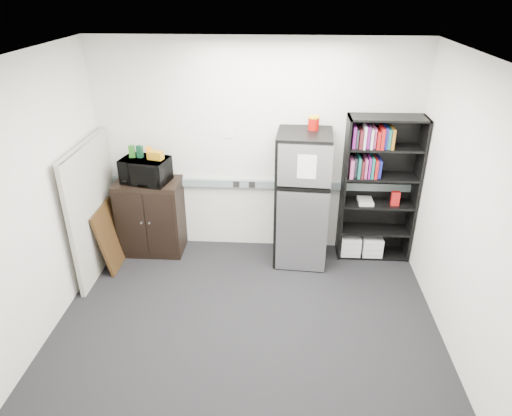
# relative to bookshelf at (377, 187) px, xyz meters

# --- Properties ---
(floor) EXTENTS (4.00, 4.00, 0.00)m
(floor) POSITION_rel_bookshelf_xyz_m (-1.51, -1.57, -0.97)
(floor) COLOR black
(floor) RESTS_ON ground
(wall_back) EXTENTS (4.00, 0.02, 2.70)m
(wall_back) POSITION_rel_bookshelf_xyz_m (-1.51, 0.18, 0.38)
(wall_back) COLOR silver
(wall_back) RESTS_ON floor
(wall_right) EXTENTS (0.02, 3.50, 2.70)m
(wall_right) POSITION_rel_bookshelf_xyz_m (0.49, -1.57, 0.38)
(wall_right) COLOR silver
(wall_right) RESTS_ON floor
(wall_left) EXTENTS (0.02, 3.50, 2.70)m
(wall_left) POSITION_rel_bookshelf_xyz_m (-3.51, -1.57, 0.38)
(wall_left) COLOR silver
(wall_left) RESTS_ON floor
(ceiling) EXTENTS (4.00, 3.50, 0.02)m
(ceiling) POSITION_rel_bookshelf_xyz_m (-1.51, -1.57, 1.73)
(ceiling) COLOR white
(ceiling) RESTS_ON wall_back
(electrical_raceway) EXTENTS (3.92, 0.05, 0.10)m
(electrical_raceway) POSITION_rel_bookshelf_xyz_m (-1.51, 0.15, -0.07)
(electrical_raceway) COLOR gray
(electrical_raceway) RESTS_ON wall_back
(wall_note) EXTENTS (0.14, 0.00, 0.10)m
(wall_note) POSITION_rel_bookshelf_xyz_m (-1.86, 0.18, 0.58)
(wall_note) COLOR white
(wall_note) RESTS_ON wall_back
(bookshelf) EXTENTS (0.90, 0.34, 1.85)m
(bookshelf) POSITION_rel_bookshelf_xyz_m (0.00, 0.00, 0.00)
(bookshelf) COLOR black
(bookshelf) RESTS_ON floor
(cubicle_partition) EXTENTS (0.06, 1.30, 1.62)m
(cubicle_partition) POSITION_rel_bookshelf_xyz_m (-3.41, -0.49, -0.16)
(cubicle_partition) COLOR #9A9689
(cubicle_partition) RESTS_ON floor
(cabinet) EXTENTS (0.80, 0.53, 1.00)m
(cabinet) POSITION_rel_bookshelf_xyz_m (-2.86, -0.07, -0.47)
(cabinet) COLOR black
(cabinet) RESTS_ON floor
(microwave) EXTENTS (0.62, 0.48, 0.31)m
(microwave) POSITION_rel_bookshelf_xyz_m (-2.86, -0.08, 0.18)
(microwave) COLOR black
(microwave) RESTS_ON cabinet
(snack_box_a) EXTENTS (0.08, 0.06, 0.15)m
(snack_box_a) POSITION_rel_bookshelf_xyz_m (-3.01, -0.05, 0.41)
(snack_box_a) COLOR #215919
(snack_box_a) RESTS_ON microwave
(snack_box_b) EXTENTS (0.08, 0.07, 0.15)m
(snack_box_b) POSITION_rel_bookshelf_xyz_m (-2.91, -0.05, 0.41)
(snack_box_b) COLOR #0D3B24
(snack_box_b) RESTS_ON microwave
(snack_box_c) EXTENTS (0.08, 0.07, 0.14)m
(snack_box_c) POSITION_rel_bookshelf_xyz_m (-2.80, -0.05, 0.40)
(snack_box_c) COLOR orange
(snack_box_c) RESTS_ON microwave
(snack_bag) EXTENTS (0.20, 0.14, 0.10)m
(snack_bag) POSITION_rel_bookshelf_xyz_m (-2.71, -0.10, 0.38)
(snack_bag) COLOR #B77C12
(snack_bag) RESTS_ON microwave
(refrigerator) EXTENTS (0.67, 0.70, 1.68)m
(refrigerator) POSITION_rel_bookshelf_xyz_m (-0.93, -0.15, -0.13)
(refrigerator) COLOR black
(refrigerator) RESTS_ON floor
(coffee_can) EXTENTS (0.13, 0.13, 0.18)m
(coffee_can) POSITION_rel_bookshelf_xyz_m (-0.83, -0.02, 0.80)
(coffee_can) COLOR #9F0C07
(coffee_can) RESTS_ON refrigerator
(framed_poster) EXTENTS (0.19, 0.63, 0.80)m
(framed_poster) POSITION_rel_bookshelf_xyz_m (-3.28, -0.42, -0.57)
(framed_poster) COLOR #301D0D
(framed_poster) RESTS_ON floor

